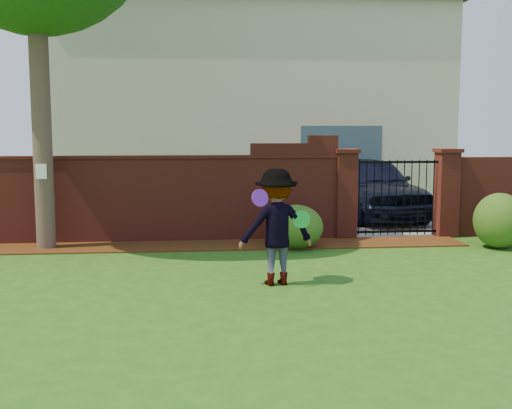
{
  "coord_description": "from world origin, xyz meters",
  "views": [
    {
      "loc": [
        -0.73,
        -8.59,
        2.26
      ],
      "look_at": [
        0.25,
        1.4,
        1.05
      ],
      "focal_mm": 43.2,
      "sensor_mm": 36.0,
      "label": 1
    }
  ],
  "objects": [
    {
      "name": "iron_gate",
      "position": [
        3.5,
        4.0,
        0.85
      ],
      "size": [
        1.78,
        0.03,
        1.6
      ],
      "color": "black",
      "rests_on": "ground"
    },
    {
      "name": "house",
      "position": [
        1.0,
        12.0,
        3.16
      ],
      "size": [
        12.4,
        6.4,
        6.3
      ],
      "color": "beige",
      "rests_on": "ground"
    },
    {
      "name": "ground",
      "position": [
        0.0,
        0.0,
        -0.01
      ],
      "size": [
        80.0,
        80.0,
        0.01
      ],
      "primitive_type": "cube",
      "color": "#255314",
      "rests_on": "ground"
    },
    {
      "name": "paper_notice",
      "position": [
        -3.6,
        3.21,
        1.5
      ],
      "size": [
        0.2,
        0.01,
        0.28
      ],
      "primitive_type": "cube",
      "color": "white",
      "rests_on": "tree"
    },
    {
      "name": "shrub_middle",
      "position": [
        5.08,
        2.6,
        0.54
      ],
      "size": [
        0.98,
        0.98,
        1.07
      ],
      "primitive_type": "ellipsoid",
      "color": "#235118",
      "rests_on": "ground"
    },
    {
      "name": "brick_wall",
      "position": [
        -2.01,
        4.0,
        0.93
      ],
      "size": [
        8.7,
        0.31,
        2.16
      ],
      "color": "maroon",
      "rests_on": "ground"
    },
    {
      "name": "man",
      "position": [
        0.44,
        0.21,
        0.85
      ],
      "size": [
        1.18,
        0.78,
        1.71
      ],
      "primitive_type": "imported",
      "rotation": [
        0.0,
        0.0,
        3.28
      ],
      "color": "gray",
      "rests_on": "ground"
    },
    {
      "name": "pillar_left",
      "position": [
        2.4,
        4.0,
        0.96
      ],
      "size": [
        0.5,
        0.5,
        1.88
      ],
      "color": "maroon",
      "rests_on": "ground"
    },
    {
      "name": "shrub_left",
      "position": [
        1.18,
        2.95,
        0.42
      ],
      "size": [
        1.04,
        1.04,
        0.85
      ],
      "primitive_type": "ellipsoid",
      "color": "#235118",
      "rests_on": "ground"
    },
    {
      "name": "driveway",
      "position": [
        3.5,
        8.0,
        0.01
      ],
      "size": [
        3.2,
        8.0,
        0.01
      ],
      "primitive_type": "cube",
      "color": "gray",
      "rests_on": "ground"
    },
    {
      "name": "car",
      "position": [
        3.77,
        6.78,
        0.81
      ],
      "size": [
        2.43,
        4.93,
        1.62
      ],
      "primitive_type": "imported",
      "rotation": [
        0.0,
        0.0,
        0.11
      ],
      "color": "black",
      "rests_on": "ground"
    },
    {
      "name": "frisbee_purple",
      "position": [
        0.17,
        -0.06,
        1.32
      ],
      "size": [
        0.26,
        0.17,
        0.25
      ],
      "primitive_type": "cylinder",
      "rotation": [
        1.36,
        0.0,
        0.39
      ],
      "color": "purple",
      "rests_on": "man"
    },
    {
      "name": "frisbee_green",
      "position": [
        0.79,
        0.12,
        0.98
      ],
      "size": [
        0.26,
        0.11,
        0.26
      ],
      "primitive_type": "cylinder",
      "rotation": [
        1.43,
        0.0,
        -0.22
      ],
      "color": "green",
      "rests_on": "man"
    },
    {
      "name": "mulch_bed",
      "position": [
        -0.95,
        3.34,
        0.01
      ],
      "size": [
        11.1,
        1.08,
        0.03
      ],
      "primitive_type": "cube",
      "color": "#3B1F0A",
      "rests_on": "ground"
    },
    {
      "name": "pillar_right",
      "position": [
        4.6,
        4.0,
        0.96
      ],
      "size": [
        0.5,
        0.5,
        1.88
      ],
      "color": "maroon",
      "rests_on": "ground"
    }
  ]
}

